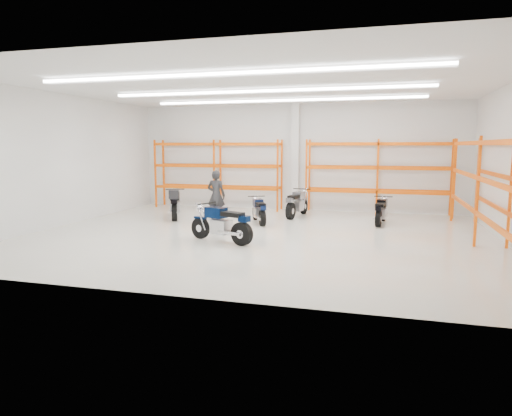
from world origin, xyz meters
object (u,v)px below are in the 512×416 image
(motorcycle_back_c, at_px, (296,204))
(structural_column, at_px, (295,157))
(standing_man, at_px, (216,196))
(motorcycle_main, at_px, (223,225))
(motorcycle_back_b, at_px, (259,211))
(motorcycle_back_a, at_px, (175,204))
(motorcycle_back_d, at_px, (381,212))

(motorcycle_back_c, xyz_separation_m, structural_column, (-0.43, 1.92, 1.75))
(motorcycle_back_c, height_order, standing_man, standing_man)
(motorcycle_main, height_order, structural_column, structural_column)
(motorcycle_back_b, distance_m, motorcycle_back_c, 2.08)
(motorcycle_back_a, relative_size, standing_man, 1.17)
(motorcycle_back_a, height_order, structural_column, structural_column)
(motorcycle_back_b, height_order, motorcycle_back_d, motorcycle_back_d)
(structural_column, bearing_deg, motorcycle_back_d, -38.08)
(motorcycle_main, xyz_separation_m, motorcycle_back_d, (4.30, 4.33, -0.07))
(motorcycle_back_b, bearing_deg, standing_man, 175.21)
(motorcycle_back_b, distance_m, standing_man, 1.74)
(motorcycle_back_d, relative_size, standing_man, 1.03)
(motorcycle_back_c, relative_size, standing_man, 1.16)
(motorcycle_main, height_order, motorcycle_back_c, motorcycle_main)
(motorcycle_back_a, height_order, motorcycle_back_c, motorcycle_back_a)
(structural_column, bearing_deg, motorcycle_main, -95.70)
(motorcycle_back_d, bearing_deg, standing_man, -172.26)
(motorcycle_back_b, height_order, structural_column, structural_column)
(motorcycle_back_b, relative_size, motorcycle_back_d, 0.91)
(motorcycle_main, xyz_separation_m, motorcycle_back_a, (-3.20, 3.55, 0.05))
(motorcycle_back_d, bearing_deg, motorcycle_back_b, -167.39)
(motorcycle_back_a, height_order, motorcycle_back_d, motorcycle_back_a)
(motorcycle_back_d, distance_m, standing_man, 5.90)
(motorcycle_back_a, xyz_separation_m, motorcycle_back_b, (3.34, -0.15, -0.12))
(motorcycle_back_d, height_order, standing_man, standing_man)
(standing_man, height_order, structural_column, structural_column)
(motorcycle_main, relative_size, motorcycle_back_c, 0.99)
(motorcycle_main, xyz_separation_m, structural_column, (0.71, 7.14, 1.74))
(motorcycle_back_b, height_order, motorcycle_back_c, motorcycle_back_c)
(standing_man, distance_m, structural_column, 4.44)
(motorcycle_back_c, height_order, structural_column, structural_column)
(motorcycle_back_a, bearing_deg, motorcycle_back_c, 20.96)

